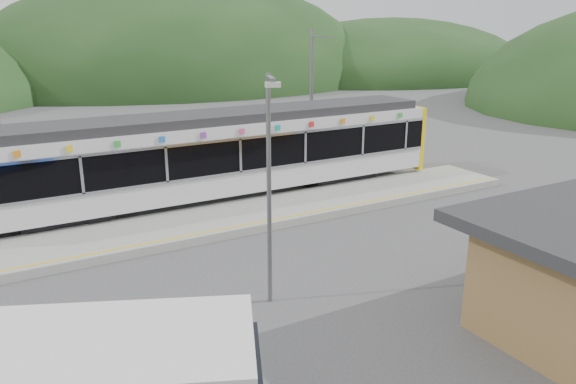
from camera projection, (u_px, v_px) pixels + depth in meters
ground at (268, 252)px, 18.45m from camera, size 120.00×120.00×0.00m
hills at (334, 187)px, 25.78m from camera, size 146.00×149.00×26.00m
platform at (227, 219)px, 21.15m from camera, size 26.00×3.20×0.30m
yellow_line at (242, 225)px, 20.02m from camera, size 26.00×0.10×0.01m
train at (215, 154)px, 23.16m from camera, size 20.44×3.01×3.74m
catenary_mast_east at (312, 98)px, 27.83m from camera, size 0.18×1.80×7.00m
lamp_post at (271, 173)px, 14.08m from camera, size 0.47×1.12×6.08m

